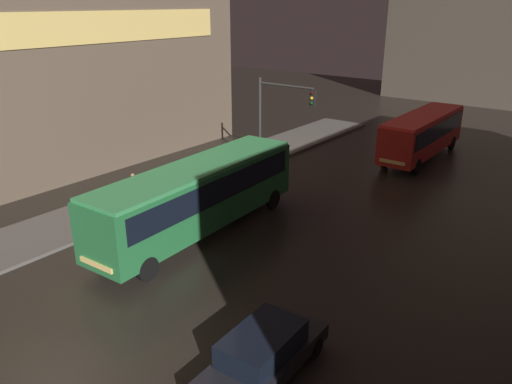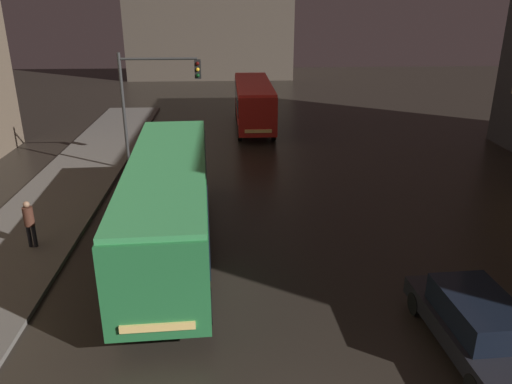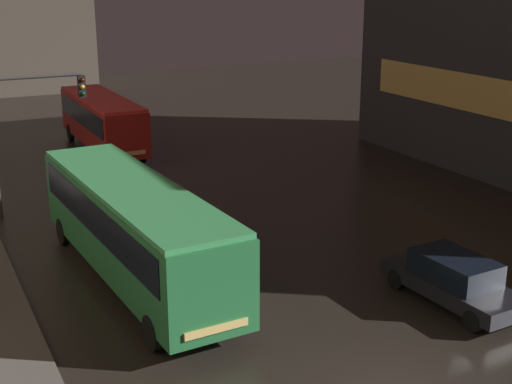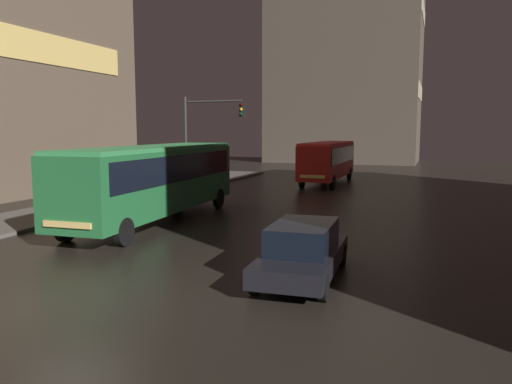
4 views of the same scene
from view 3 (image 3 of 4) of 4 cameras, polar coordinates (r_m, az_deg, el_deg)
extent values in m
cube|color=#236B38|center=(23.28, -9.74, -2.84)|extent=(3.20, 11.85, 2.59)
cube|color=black|center=(23.10, -9.80, -1.57)|extent=(3.21, 10.92, 1.10)
cube|color=#399252|center=(22.85, -9.91, 0.41)|extent=(3.13, 11.61, 0.16)
cube|color=#F4CC72|center=(18.66, -3.20, -10.88)|extent=(1.82, 0.19, 0.20)
cylinder|color=black|center=(20.47, -1.94, -9.60)|extent=(0.30, 1.01, 1.00)
cylinder|color=black|center=(19.61, -8.26, -11.06)|extent=(0.30, 1.01, 1.00)
cylinder|color=black|center=(28.08, -10.47, -2.28)|extent=(0.30, 1.01, 1.00)
cylinder|color=black|center=(27.45, -15.19, -3.07)|extent=(0.30, 1.01, 1.00)
cube|color=#AD1E19|center=(41.05, -12.19, 5.59)|extent=(2.40, 9.81, 2.38)
cube|color=black|center=(40.97, -12.23, 6.19)|extent=(2.45, 9.03, 1.10)
cube|color=red|center=(40.83, -12.30, 7.33)|extent=(2.35, 9.62, 0.16)
cube|color=#F4CC72|center=(36.60, -10.06, 3.05)|extent=(1.63, 0.11, 0.20)
cylinder|color=black|center=(38.33, -9.15, 3.04)|extent=(0.26, 1.00, 1.00)
cylinder|color=black|center=(37.76, -12.21, 2.66)|extent=(0.26, 1.00, 1.00)
cylinder|color=black|center=(44.88, -11.97, 4.95)|extent=(0.26, 1.00, 1.00)
cylinder|color=black|center=(44.40, -14.62, 4.64)|extent=(0.26, 1.00, 1.00)
cube|color=black|center=(22.76, 15.50, -7.25)|extent=(2.07, 4.77, 0.50)
cube|color=black|center=(22.52, 15.62, -5.84)|extent=(1.69, 2.65, 0.72)
cylinder|color=black|center=(21.28, 16.95, -9.84)|extent=(0.23, 0.65, 0.64)
cylinder|color=black|center=(24.45, 14.16, -5.98)|extent=(0.23, 0.65, 0.64)
cylinder|color=black|center=(23.40, 11.15, -6.85)|extent=(0.23, 0.65, 0.64)
cylinder|color=#2D2D2D|center=(30.38, -17.28, 8.77)|extent=(3.72, 0.12, 0.12)
cube|color=black|center=(30.81, -13.77, 8.21)|extent=(0.30, 0.24, 0.90)
sphere|color=#390706|center=(30.64, -13.75, 8.69)|extent=(0.18, 0.18, 0.18)
sphere|color=gold|center=(30.68, -13.71, 8.18)|extent=(0.18, 0.18, 0.18)
sphere|color=black|center=(30.72, -13.67, 7.66)|extent=(0.18, 0.18, 0.18)
camera|label=1|loc=(22.12, 49.72, 12.60)|focal=35.00mm
camera|label=2|loc=(9.80, 32.03, 6.38)|focal=35.00mm
camera|label=4|loc=(18.70, 52.55, -7.71)|focal=35.00mm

